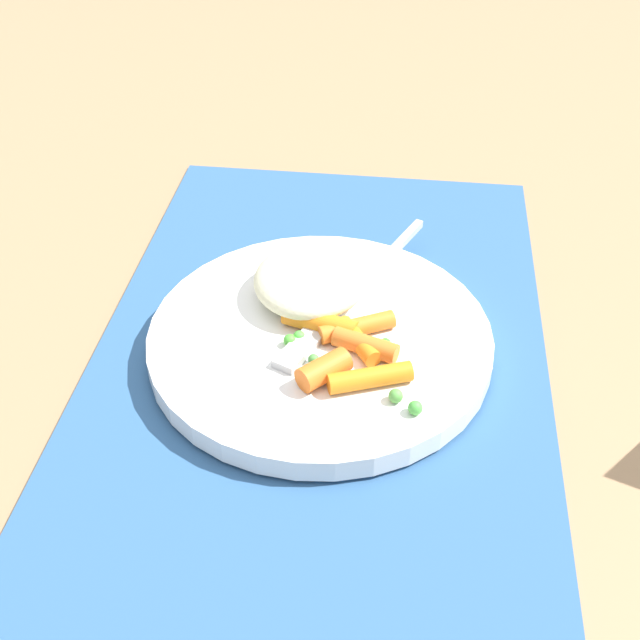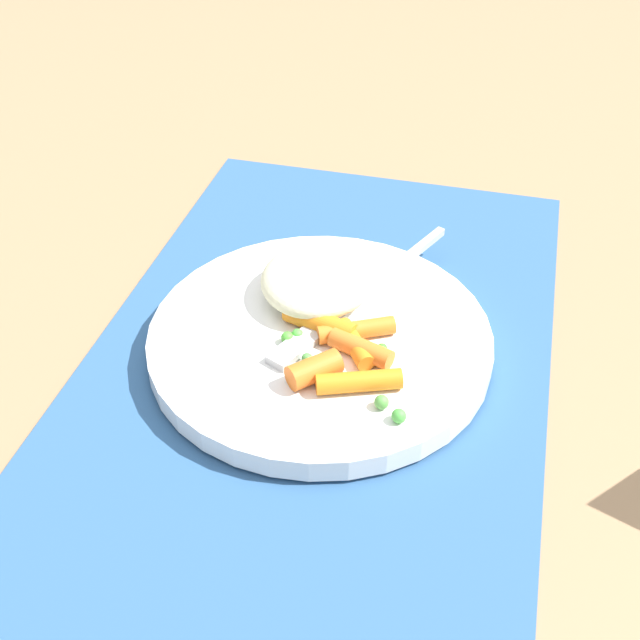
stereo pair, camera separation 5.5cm
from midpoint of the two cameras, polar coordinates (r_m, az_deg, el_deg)
The scene contains 7 objects.
ground_plane at distance 0.57m, azimuth 2.75°, elevation -2.58°, with size 2.40×2.40×0.00m, color #997551.
placemat at distance 0.57m, azimuth 2.76°, elevation -2.36°, with size 0.51×0.32×0.01m, color #2D5684.
plate at distance 0.56m, azimuth 2.79°, elevation -1.53°, with size 0.24×0.24×0.02m, color white.
rice_mound at distance 0.58m, azimuth 2.54°, elevation 2.78°, with size 0.09×0.08×0.03m, color beige.
carrot_portion at distance 0.54m, azimuth 4.44°, elevation -2.13°, with size 0.08×0.09×0.02m.
pea_scatter at distance 0.53m, azimuth 4.34°, elevation -3.40°, with size 0.07×0.10×0.01m.
fork at distance 0.58m, azimuth 4.76°, elevation 0.95°, with size 0.19×0.09×0.01m.
Camera 2 is at (0.41, 0.11, 0.38)m, focal length 45.53 mm.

